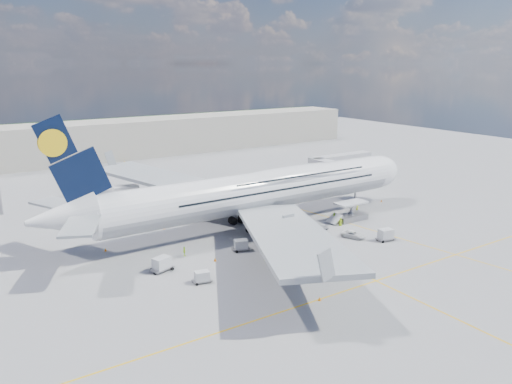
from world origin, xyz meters
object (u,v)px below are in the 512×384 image
dolly_row_a (202,277)px  baggage_tug (303,268)px  dolly_back (162,264)px  service_van (353,235)px  cone_wing_left_inner (164,228)px  dolly_row_c (241,245)px  cone_wing_left_outer (147,199)px  dolly_nose_far (386,234)px  cone_nose (381,201)px  cone_wing_right_inner (215,259)px  cone_tail (105,250)px  catering_truck_inner (220,205)px  crew_wing (184,251)px  crew_nose (357,208)px  cone_wing_right_outer (320,299)px  crew_tug (268,258)px  dolly_row_b (284,256)px  airliner (260,190)px  dolly_nose_near (319,228)px  jet_bridge (338,164)px  catering_truck_outer (130,196)px  crew_van (341,222)px  crew_loader (334,218)px

dolly_row_a → baggage_tug: bearing=-8.8°
baggage_tug → dolly_back: bearing=153.6°
baggage_tug → service_van: 18.48m
dolly_back → cone_wing_left_inner: dolly_back is taller
dolly_row_c → cone_wing_left_outer: size_ratio=6.37×
dolly_nose_far → service_van: size_ratio=0.81×
cone_nose → cone_wing_right_inner: cone_wing_right_inner is taller
cone_tail → catering_truck_inner: bearing=18.4°
crew_wing → dolly_row_c: bearing=-83.9°
cone_wing_left_inner → crew_nose: bearing=-17.1°
dolly_nose_far → cone_wing_right_outer: size_ratio=6.63×
crew_nose → crew_tug: size_ratio=0.95×
dolly_row_b → cone_wing_right_outer: 13.55m
airliner → cone_wing_left_outer: bearing=110.8°
cone_nose → dolly_nose_near: bearing=-163.2°
catering_truck_inner → cone_wing_left_outer: (-8.85, 17.98, -1.39)m
dolly_row_c → dolly_nose_far: size_ratio=0.94×
crew_tug → airliner: bearing=60.3°
crew_nose → service_van: bearing=-152.7°
jet_bridge → baggage_tug: (-36.77, -33.12, -6.05)m
catering_truck_inner → dolly_back: bearing=-160.2°
cone_wing_right_inner → dolly_nose_far: bearing=-15.4°
airliner → cone_wing_right_inner: bearing=-145.2°
catering_truck_outer → crew_wing: bearing=-82.5°
jet_bridge → catering_truck_inner: (-31.87, 0.51, -5.21)m
catering_truck_outer → cone_tail: size_ratio=14.43×
catering_truck_outer → crew_wing: 33.57m
cone_nose → catering_truck_outer: bearing=149.5°
dolly_row_a → cone_wing_right_inner: (5.34, 5.94, -0.64)m
dolly_row_c → cone_wing_right_outer: dolly_row_c is taller
catering_truck_inner → airliner: bearing=-103.1°
jet_bridge → dolly_row_b: (-36.67, -28.23, -5.84)m
crew_van → cone_wing_right_inner: bearing=44.1°
dolly_back → catering_truck_inner: size_ratio=0.60×
cone_wing_right_inner → dolly_row_c: bearing=15.9°
baggage_tug → cone_wing_left_outer: bearing=103.5°
dolly_back → service_van: size_ratio=0.88×
catering_truck_inner → cone_wing_right_inner: catering_truck_inner is taller
dolly_nose_near → baggage_tug: baggage_tug is taller
airliner → dolly_back: (-24.25, -10.03, -5.71)m
crew_nose → crew_tug: (-31.27, -12.48, 0.05)m
dolly_nose_near → crew_loader: bearing=27.2°
dolly_row_b → cone_tail: size_ratio=6.17×
dolly_row_a → crew_van: bearing=25.5°
jet_bridge → crew_tug: jet_bridge is taller
dolly_nose_near → crew_van: (5.04, -0.25, 0.45)m
service_van → crew_loader: crew_loader is taller
airliner → crew_loader: airliner is taller
jet_bridge → cone_tail: (-58.36, -8.29, -6.59)m
service_van → cone_tail: service_van is taller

